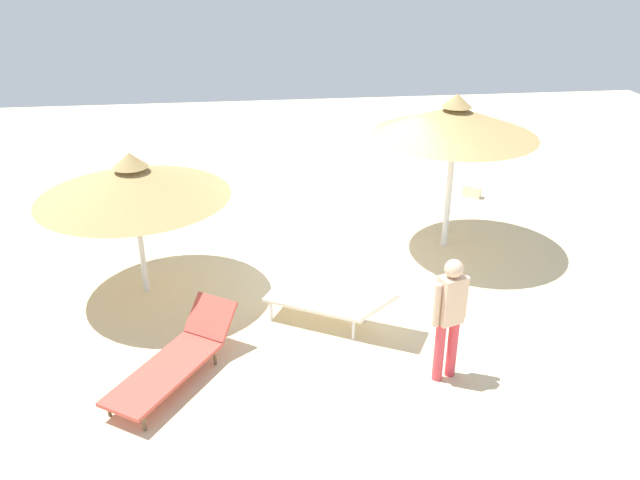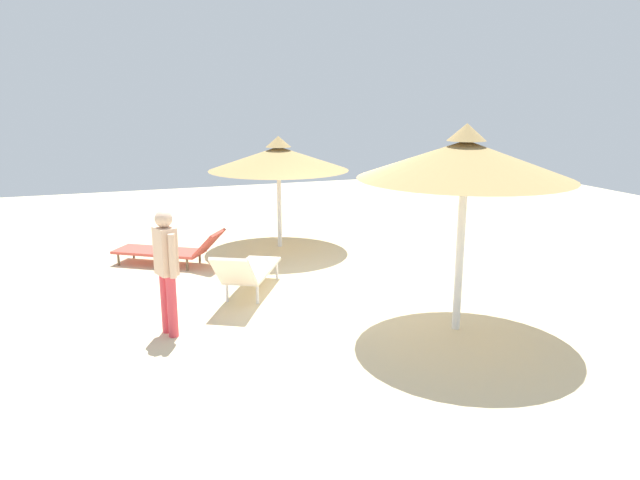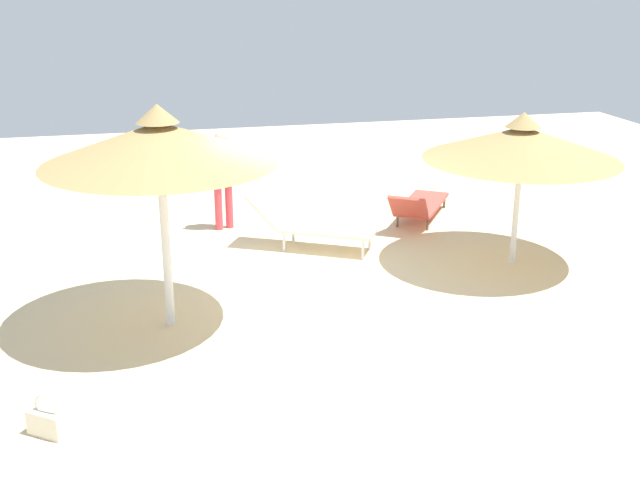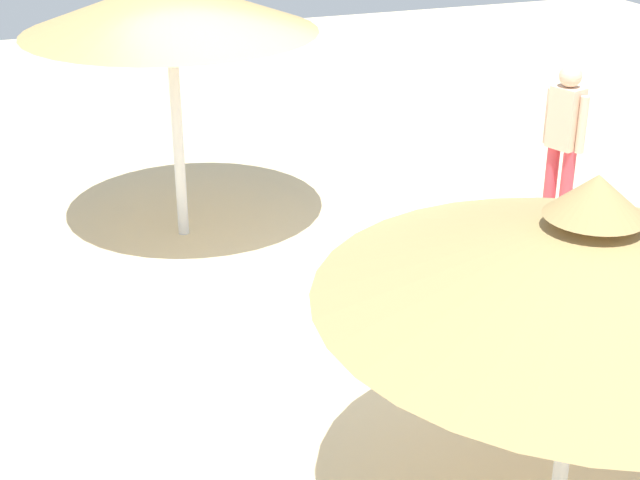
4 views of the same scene
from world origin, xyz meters
The scene contains 5 objects.
ground centered at (0.00, 0.00, -0.05)m, with size 24.00×24.00×0.10m, color beige.
parasol_umbrella_near_right centered at (0.63, -1.84, 2.30)m, with size 2.78×2.78×2.76m.
parasol_umbrella_center centered at (-0.40, 3.31, 1.84)m, with size 2.85×2.85×2.29m.
lounge_chair_far_right centered at (-1.74, 0.45, 0.41)m, with size 1.49×2.06×0.88m.
person_standing_edge centered at (-3.07, -0.72, 0.97)m, with size 0.30×0.47×1.68m.
Camera 4 is at (2.40, 6.88, 3.89)m, focal length 52.71 mm.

